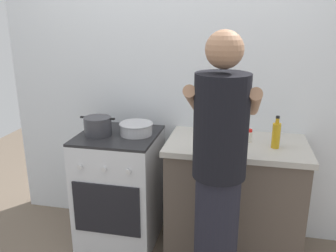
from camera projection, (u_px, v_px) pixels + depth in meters
name	position (u px, v px, depth m)	size (l,w,h in m)	color
ground	(159.00, 252.00, 2.75)	(6.00, 6.00, 0.00)	#6B5B4C
back_wall	(196.00, 84.00, 2.81)	(3.20, 0.10, 2.50)	silver
countertop	(234.00, 198.00, 2.64)	(1.00, 0.60, 0.90)	brown
stove_range	(120.00, 187.00, 2.82)	(0.60, 0.62, 0.90)	silver
pot	(98.00, 126.00, 2.65)	(0.27, 0.21, 0.14)	#38383D
mixing_bowl	(136.00, 128.00, 2.67)	(0.26, 0.26, 0.09)	#B7B7BC
utensil_crock	(212.00, 120.00, 2.71)	(0.10, 0.10, 0.31)	silver
spice_bottle	(249.00, 136.00, 2.52)	(0.04, 0.04, 0.09)	silver
oil_bottle	(276.00, 135.00, 2.38)	(0.06, 0.06, 0.23)	gold
person	(218.00, 181.00, 2.00)	(0.41, 0.50, 1.70)	black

